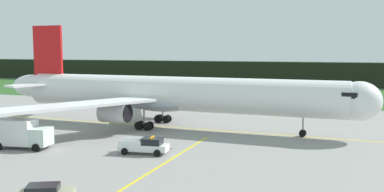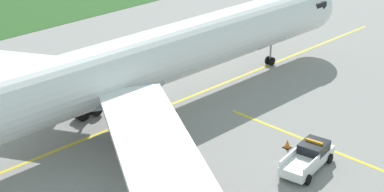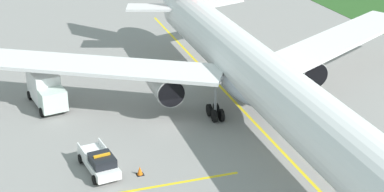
# 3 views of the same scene
# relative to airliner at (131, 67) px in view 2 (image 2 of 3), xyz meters

# --- Properties ---
(ground) EXTENTS (320.00, 320.00, 0.00)m
(ground) POSITION_rel_airliner_xyz_m (-2.85, -7.45, -4.85)
(ground) COLOR gray
(taxiway_centerline_main) EXTENTS (76.14, 2.96, 0.01)m
(taxiway_centerline_main) POSITION_rel_airliner_xyz_m (0.89, -0.03, -4.85)
(taxiway_centerline_main) COLOR yellow
(taxiway_centerline_main) RESTS_ON ground
(airliner) EXTENTS (56.82, 50.54, 15.10)m
(airliner) POSITION_rel_airliner_xyz_m (0.00, 0.00, 0.00)
(airliner) COLOR white
(airliner) RESTS_ON ground
(ops_pickup_truck) EXTENTS (5.56, 2.69, 1.94)m
(ops_pickup_truck) POSITION_rel_airliner_xyz_m (3.32, -15.44, -3.95)
(ops_pickup_truck) COLOR white
(ops_pickup_truck) RESTS_ON ground
(apron_cone) EXTENTS (0.58, 0.58, 0.73)m
(apron_cone) POSITION_rel_airliner_xyz_m (4.87, -12.57, -4.50)
(apron_cone) COLOR black
(apron_cone) RESTS_ON ground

